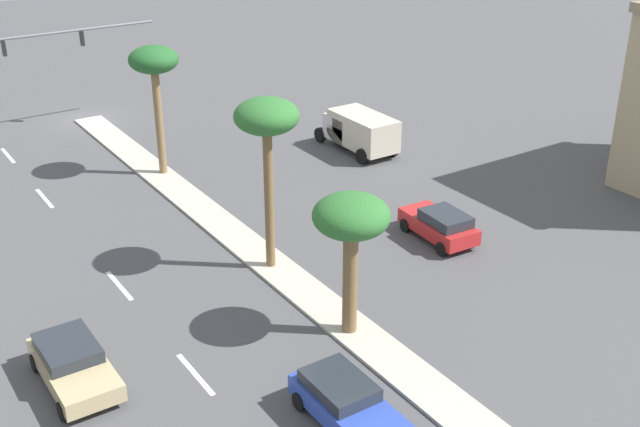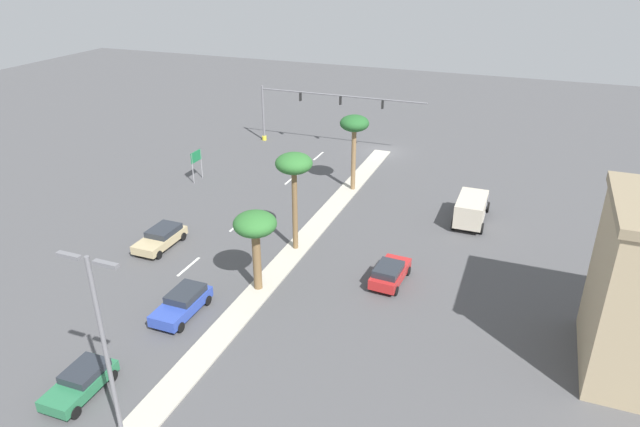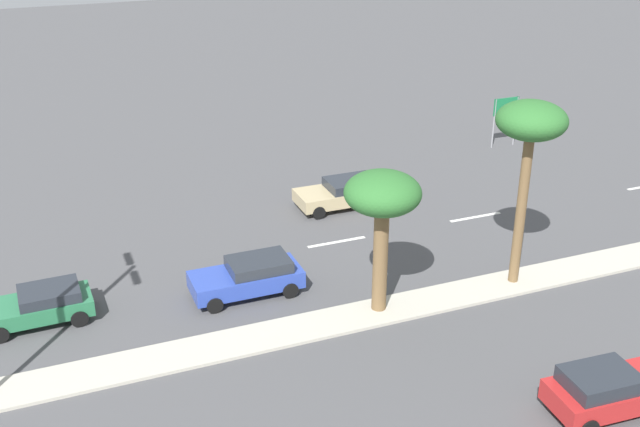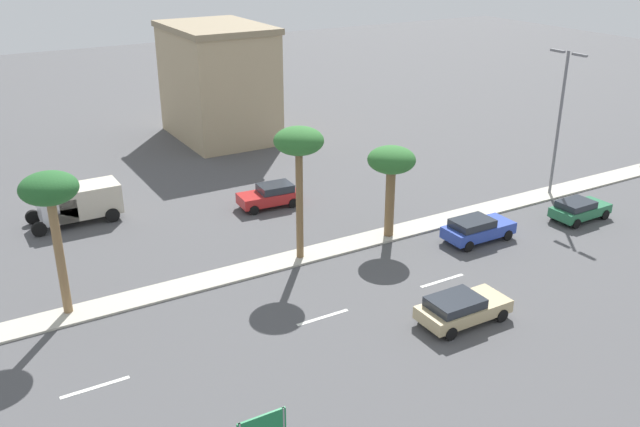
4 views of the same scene
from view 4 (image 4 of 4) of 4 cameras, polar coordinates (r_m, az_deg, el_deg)
ground_plane at (r=43.23m, az=7.78°, el=-1.24°), size 160.00×160.00×0.00m
median_curb at (r=49.12m, az=16.39°, el=1.08°), size 1.80×83.48×0.12m
lane_stripe_mid at (r=30.38m, az=-18.05°, el=-13.48°), size 0.20×2.80×0.01m
lane_stripe_leading at (r=33.48m, az=0.24°, el=-8.57°), size 0.20×2.80×0.01m
lane_stripe_inboard at (r=37.27m, az=10.04°, el=-5.48°), size 0.20×2.80×0.01m
commercial_building at (r=61.29m, az=-8.40°, el=10.69°), size 10.72×7.58×9.74m
palm_tree_near at (r=33.38m, az=-21.40°, el=1.44°), size 2.65×2.65×7.10m
palm_tree_trailing at (r=36.62m, az=-1.76°, el=5.55°), size 2.68×2.68×7.53m
palm_tree_front at (r=40.24m, az=5.91°, el=4.09°), size 2.81×2.81×5.54m
street_lamp_rear at (r=49.26m, az=19.23°, el=7.91°), size 2.90×0.24×9.80m
sedan_red_trailing at (r=46.03m, az=-4.13°, el=1.52°), size 2.13×4.09×1.52m
sedan_blue_right at (r=41.95m, az=12.83°, el=-1.22°), size 2.00×4.35×1.45m
sedan_green_near at (r=46.84m, az=20.60°, el=0.34°), size 2.01×3.97×1.34m
sedan_tan_far at (r=33.45m, az=11.59°, el=-7.63°), size 2.12×4.47×1.39m
box_truck at (r=45.95m, az=-19.49°, el=0.85°), size 2.48×5.63×2.33m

